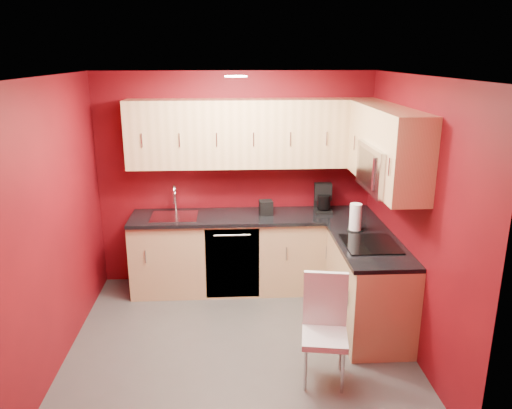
{
  "coord_description": "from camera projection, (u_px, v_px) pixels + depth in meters",
  "views": [
    {
      "loc": [
        -0.08,
        -4.23,
        2.67
      ],
      "look_at": [
        0.19,
        0.55,
        1.23
      ],
      "focal_mm": 35.0,
      "sensor_mm": 36.0,
      "label": 1
    }
  ],
  "objects": [
    {
      "name": "sink",
      "position": [
        174.0,
        213.0,
        5.65
      ],
      "size": [
        0.52,
        0.42,
        0.35
      ],
      "color": "silver",
      "rests_on": "countertop_back"
    },
    {
      "name": "upper_cabinets_back",
      "position": [
        253.0,
        133.0,
        5.57
      ],
      "size": [
        2.8,
        0.35,
        0.75
      ],
      "primitive_type": "cube",
      "color": "#EAC085",
      "rests_on": "wall_back"
    },
    {
      "name": "floor",
      "position": [
        239.0,
        343.0,
        4.81
      ],
      "size": [
        3.2,
        3.2,
        0.0
      ],
      "primitive_type": "plane",
      "color": "#464341",
      "rests_on": "ground"
    },
    {
      "name": "ceiling",
      "position": [
        236.0,
        76.0,
        4.09
      ],
      "size": [
        3.2,
        3.2,
        0.0
      ],
      "primitive_type": "plane",
      "rotation": [
        3.14,
        0.0,
        0.0
      ],
      "color": "white",
      "rests_on": "wall_back"
    },
    {
      "name": "base_cabinets_back",
      "position": [
        254.0,
        253.0,
        5.85
      ],
      "size": [
        2.8,
        0.6,
        0.87
      ],
      "primitive_type": "cube",
      "color": "tan",
      "rests_on": "floor"
    },
    {
      "name": "wall_back",
      "position": [
        235.0,
        180.0,
        5.89
      ],
      "size": [
        3.2,
        0.0,
        3.2
      ],
      "primitive_type": "plane",
      "rotation": [
        1.57,
        0.0,
        0.0
      ],
      "color": "maroon",
      "rests_on": "floor"
    },
    {
      "name": "cooktop",
      "position": [
        370.0,
        244.0,
        4.81
      ],
      "size": [
        0.5,
        0.55,
        0.01
      ],
      "primitive_type": "cube",
      "color": "black",
      "rests_on": "countertop_right"
    },
    {
      "name": "wall_right",
      "position": [
        413.0,
        217.0,
        4.54
      ],
      "size": [
        0.0,
        3.0,
        3.0
      ],
      "primitive_type": "plane",
      "rotation": [
        1.57,
        0.0,
        -1.57
      ],
      "color": "maroon",
      "rests_on": "floor"
    },
    {
      "name": "paper_towel",
      "position": [
        355.0,
        217.0,
        5.16
      ],
      "size": [
        0.16,
        0.16,
        0.29
      ],
      "primitive_type": null,
      "rotation": [
        0.0,
        0.0,
        -0.0
      ],
      "color": "white",
      "rests_on": "countertop_right"
    },
    {
      "name": "dishwasher_front",
      "position": [
        232.0,
        264.0,
        5.56
      ],
      "size": [
        0.6,
        0.02,
        0.82
      ],
      "primitive_type": "cube",
      "color": "black",
      "rests_on": "base_cabinets_back"
    },
    {
      "name": "wall_front",
      "position": [
        243.0,
        299.0,
        3.02
      ],
      "size": [
        3.2,
        0.0,
        3.2
      ],
      "primitive_type": "plane",
      "rotation": [
        -1.57,
        0.0,
        0.0
      ],
      "color": "maroon",
      "rests_on": "floor"
    },
    {
      "name": "upper_cabinets_right",
      "position": [
        385.0,
        140.0,
        4.77
      ],
      "size": [
        0.35,
        1.55,
        0.75
      ],
      "color": "#EAC085",
      "rests_on": "wall_right"
    },
    {
      "name": "coffee_maker",
      "position": [
        323.0,
        198.0,
        5.76
      ],
      "size": [
        0.21,
        0.27,
        0.33
      ],
      "primitive_type": null,
      "rotation": [
        0.0,
        0.0,
        -0.06
      ],
      "color": "black",
      "rests_on": "countertop_back"
    },
    {
      "name": "microwave",
      "position": [
        388.0,
        168.0,
        4.6
      ],
      "size": [
        0.42,
        0.76,
        0.42
      ],
      "color": "silver",
      "rests_on": "upper_cabinets_right"
    },
    {
      "name": "base_cabinets_right",
      "position": [
        368.0,
        287.0,
        5.0
      ],
      "size": [
        0.6,
        1.3,
        0.87
      ],
      "primitive_type": "cube",
      "color": "tan",
      "rests_on": "floor"
    },
    {
      "name": "downlight",
      "position": [
        236.0,
        76.0,
        4.39
      ],
      "size": [
        0.2,
        0.2,
        0.01
      ],
      "primitive_type": "cylinder",
      "color": "white",
      "rests_on": "ceiling"
    },
    {
      "name": "dining_chair",
      "position": [
        325.0,
        332.0,
        4.14
      ],
      "size": [
        0.43,
        0.45,
        0.92
      ],
      "primitive_type": null,
      "rotation": [
        0.0,
        0.0,
        -0.16
      ],
      "color": "silver",
      "rests_on": "floor"
    },
    {
      "name": "wall_left",
      "position": [
        56.0,
        223.0,
        4.37
      ],
      "size": [
        0.0,
        3.0,
        3.0
      ],
      "primitive_type": "plane",
      "rotation": [
        1.57,
        0.0,
        1.57
      ],
      "color": "maroon",
      "rests_on": "floor"
    },
    {
      "name": "countertop_right",
      "position": [
        370.0,
        245.0,
        4.85
      ],
      "size": [
        0.63,
        1.27,
        0.04
      ],
      "primitive_type": "cube",
      "color": "black",
      "rests_on": "base_cabinets_right"
    },
    {
      "name": "countertop_back",
      "position": [
        254.0,
        217.0,
        5.7
      ],
      "size": [
        2.8,
        0.63,
        0.04
      ],
      "primitive_type": "cube",
      "color": "black",
      "rests_on": "base_cabinets_back"
    },
    {
      "name": "napkin_holder",
      "position": [
        266.0,
        207.0,
        5.71
      ],
      "size": [
        0.16,
        0.16,
        0.16
      ],
      "primitive_type": null,
      "rotation": [
        0.0,
        0.0,
        0.07
      ],
      "color": "black",
      "rests_on": "countertop_back"
    }
  ]
}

